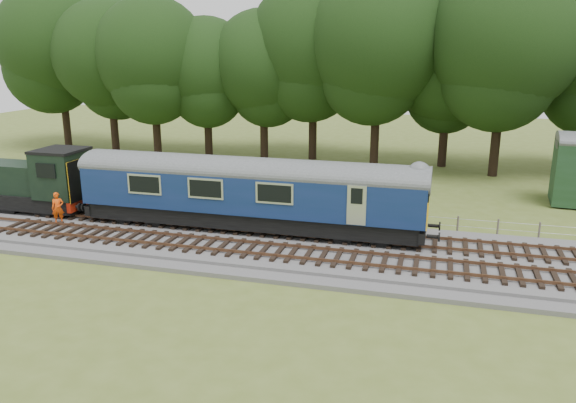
% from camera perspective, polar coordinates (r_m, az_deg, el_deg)
% --- Properties ---
extents(ground, '(120.00, 120.00, 0.00)m').
position_cam_1_polar(ground, '(27.31, 4.21, -5.17)').
color(ground, '#576726').
rests_on(ground, ground).
extents(ballast, '(70.00, 7.00, 0.35)m').
position_cam_1_polar(ballast, '(27.25, 4.22, -4.82)').
color(ballast, '#4C4C4F').
rests_on(ballast, ground).
extents(track_north, '(67.20, 2.40, 0.21)m').
position_cam_1_polar(track_north, '(28.47, 4.78, -3.43)').
color(track_north, black).
rests_on(track_north, ballast).
extents(track_south, '(67.20, 2.40, 0.21)m').
position_cam_1_polar(track_south, '(25.70, 3.52, -5.51)').
color(track_south, black).
rests_on(track_south, ballast).
extents(fence, '(64.00, 0.12, 1.00)m').
position_cam_1_polar(fence, '(31.50, 5.83, -2.38)').
color(fence, '#6B6054').
rests_on(fence, ground).
extents(tree_line, '(70.00, 8.00, 18.00)m').
position_cam_1_polar(tree_line, '(48.33, 9.37, 3.74)').
color(tree_line, black).
rests_on(tree_line, ground).
extents(dmu_railcar, '(18.05, 2.86, 3.88)m').
position_cam_1_polar(dmu_railcar, '(28.98, -3.97, 1.45)').
color(dmu_railcar, black).
rests_on(dmu_railcar, ground).
extents(shunter_loco, '(8.92, 2.60, 3.38)m').
position_cam_1_polar(shunter_loco, '(36.13, -25.30, 1.75)').
color(shunter_loco, black).
rests_on(shunter_loco, ground).
extents(worker, '(0.75, 0.69, 1.72)m').
position_cam_1_polar(worker, '(32.71, -22.34, -0.61)').
color(worker, '#FD500D').
rests_on(worker, ballast).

